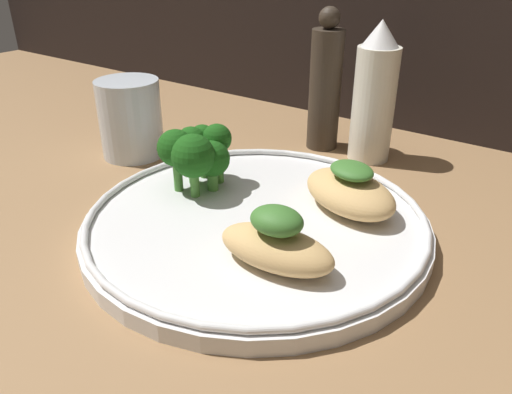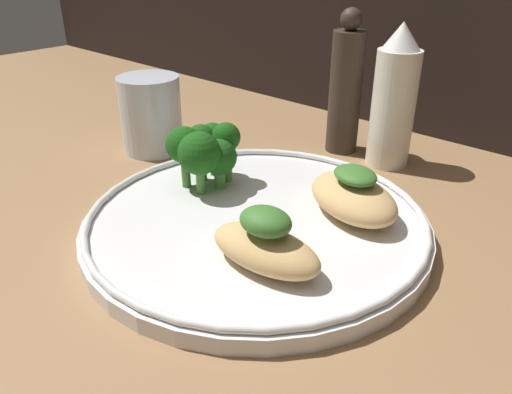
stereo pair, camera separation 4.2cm
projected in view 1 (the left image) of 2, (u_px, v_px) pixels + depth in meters
ground_plane at (256, 236)px, 43.60cm from camera, size 180.00×180.00×1.00cm
plate at (256, 222)px, 42.91cm from camera, size 29.47×29.47×2.00cm
grilled_meat_front at (276, 244)px, 35.75cm from camera, size 9.33×5.10×4.72cm
grilled_meat_middle at (350, 191)px, 43.34cm from camera, size 10.97×9.09×4.33cm
broccoli_bunch at (198, 150)px, 46.05cm from camera, size 5.99×6.51×6.02cm
sauce_bottle at (374, 96)px, 54.50cm from camera, size 4.65×4.65×15.34cm
pepper_grinder at (325, 86)px, 57.63cm from camera, size 3.69×3.69×16.18cm
drinking_glass at (131, 118)px, 56.79cm from camera, size 7.10×7.10×8.81cm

